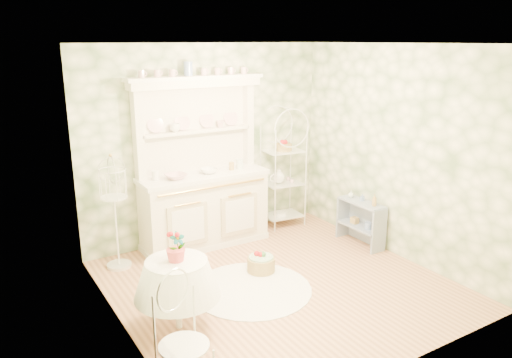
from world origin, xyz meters
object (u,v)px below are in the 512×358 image
side_shelf (361,223)px  floor_basket (261,264)px  cafe_chair (184,347)px  kitchen_dresser (203,164)px  birdcage_stand (115,208)px  bakers_rack (283,169)px  round_table (178,291)px

side_shelf → floor_basket: side_shelf is taller
cafe_chair → kitchen_dresser: bearing=37.3°
cafe_chair → floor_basket: cafe_chair is taller
side_shelf → birdcage_stand: bearing=161.8°
birdcage_stand → floor_basket: 1.90m
kitchen_dresser → floor_basket: kitchen_dresser is taller
side_shelf → bakers_rack: bearing=112.2°
kitchen_dresser → floor_basket: size_ratio=7.04×
round_table → floor_basket: (1.34, 0.62, -0.29)m
birdcage_stand → cafe_chair: bearing=-95.4°
bakers_rack → side_shelf: 1.41m
kitchen_dresser → side_shelf: 2.30m
kitchen_dresser → round_table: size_ratio=2.88×
floor_basket → bakers_rack: bearing=46.4°
round_table → cafe_chair: size_ratio=0.90×
round_table → floor_basket: bearing=24.6°
bakers_rack → side_shelf: size_ratio=2.45×
birdcage_stand → round_table: bearing=-86.6°
bakers_rack → cafe_chair: bakers_rack is taller
birdcage_stand → floor_basket: (1.44, -1.04, -0.67)m
round_table → floor_basket: 1.50m
side_shelf → birdcage_stand: (-3.07, 1.03, 0.47)m
bakers_rack → floor_basket: bakers_rack is taller
kitchen_dresser → round_table: 2.22m
bakers_rack → kitchen_dresser: bearing=-171.0°
kitchen_dresser → cafe_chair: kitchen_dresser is taller
bakers_rack → cafe_chair: bearing=-129.9°
side_shelf → cafe_chair: cafe_chair is taller
kitchen_dresser → birdcage_stand: size_ratio=1.48×
bakers_rack → round_table: 3.12m
kitchen_dresser → bakers_rack: (1.35, 0.07, -0.27)m
cafe_chair → birdcage_stand: 2.63m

